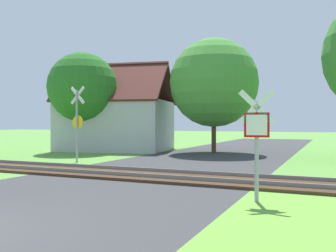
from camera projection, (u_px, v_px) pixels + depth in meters
road_asphalt at (21, 211)px, 8.10m from camera, size 8.12×80.00×0.01m
rail_track at (144, 175)px, 13.36m from camera, size 60.00×2.60×0.22m
stop_sign_near at (257, 135)px, 9.02m from camera, size 0.87×0.20×2.73m
crossing_sign_far at (77, 120)px, 18.05m from camera, size 0.88×0.16×3.69m
house at (117, 123)px, 26.77m from camera, size 8.60×7.68×6.21m
tree_left at (83, 87)px, 24.61m from camera, size 4.57×4.57×6.56m
tree_center at (214, 83)px, 23.82m from camera, size 5.64×5.64×7.31m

